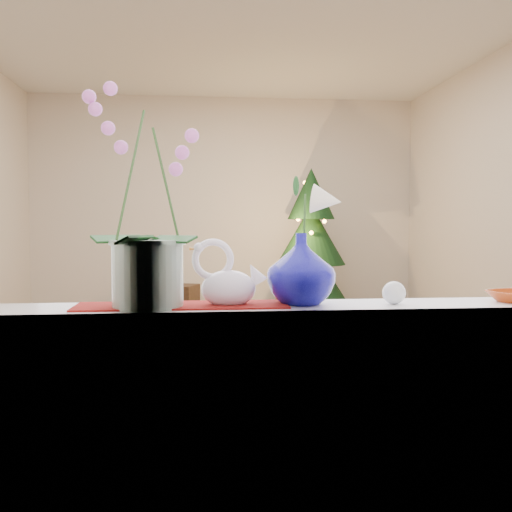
{
  "coord_description": "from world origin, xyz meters",
  "views": [
    {
      "loc": [
        -0.32,
        -4.26,
        1.19
      ],
      "look_at": [
        -0.03,
        -1.4,
        1.04
      ],
      "focal_mm": 40.0,
      "sensor_mm": 36.0,
      "label": 1
    }
  ],
  "objects_px": {
    "orchid_pot": "(147,196)",
    "swan": "(229,274)",
    "xmas_tree": "(311,251)",
    "side_table": "(166,307)",
    "paperweight": "(394,293)",
    "blue_vase": "(301,263)"
  },
  "relations": [
    {
      "from": "orchid_pot",
      "to": "swan",
      "type": "height_order",
      "value": "orchid_pot"
    },
    {
      "from": "swan",
      "to": "side_table",
      "type": "bearing_deg",
      "value": 73.5
    },
    {
      "from": "swan",
      "to": "paperweight",
      "type": "bearing_deg",
      "value": -24.14
    },
    {
      "from": "blue_vase",
      "to": "xmas_tree",
      "type": "height_order",
      "value": "xmas_tree"
    },
    {
      "from": "paperweight",
      "to": "xmas_tree",
      "type": "xyz_separation_m",
      "value": [
        0.57,
        4.29,
        -0.05
      ]
    },
    {
      "from": "orchid_pot",
      "to": "xmas_tree",
      "type": "xyz_separation_m",
      "value": [
        1.4,
        4.28,
        -0.38
      ]
    },
    {
      "from": "orchid_pot",
      "to": "blue_vase",
      "type": "relative_size",
      "value": 2.62
    },
    {
      "from": "blue_vase",
      "to": "paperweight",
      "type": "distance_m",
      "value": 0.33
    },
    {
      "from": "side_table",
      "to": "xmas_tree",
      "type": "bearing_deg",
      "value": 8.5
    },
    {
      "from": "blue_vase",
      "to": "side_table",
      "type": "xyz_separation_m",
      "value": [
        -0.72,
        4.61,
        -0.8
      ]
    },
    {
      "from": "orchid_pot",
      "to": "xmas_tree",
      "type": "relative_size",
      "value": 0.4
    },
    {
      "from": "swan",
      "to": "side_table",
      "type": "height_order",
      "value": "swan"
    },
    {
      "from": "paperweight",
      "to": "xmas_tree",
      "type": "bearing_deg",
      "value": 82.44
    },
    {
      "from": "swan",
      "to": "paperweight",
      "type": "relative_size",
      "value": 3.18
    },
    {
      "from": "blue_vase",
      "to": "paperweight",
      "type": "relative_size",
      "value": 3.56
    },
    {
      "from": "swan",
      "to": "side_table",
      "type": "distance_m",
      "value": 4.71
    },
    {
      "from": "orchid_pot",
      "to": "side_table",
      "type": "xyz_separation_m",
      "value": [
        -0.21,
        4.64,
        -1.02
      ]
    },
    {
      "from": "blue_vase",
      "to": "paperweight",
      "type": "bearing_deg",
      "value": -5.23
    },
    {
      "from": "swan",
      "to": "xmas_tree",
      "type": "relative_size",
      "value": 0.14
    },
    {
      "from": "orchid_pot",
      "to": "blue_vase",
      "type": "xyz_separation_m",
      "value": [
        0.51,
        0.03,
        -0.23
      ]
    },
    {
      "from": "swan",
      "to": "side_table",
      "type": "xyz_separation_m",
      "value": [
        -0.47,
        4.62,
        -0.76
      ]
    },
    {
      "from": "side_table",
      "to": "blue_vase",
      "type": "bearing_deg",
      "value": -60.17
    }
  ]
}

